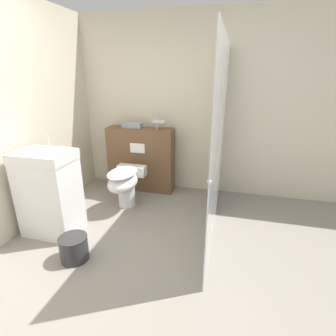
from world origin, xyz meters
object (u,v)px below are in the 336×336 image
Objects in this scene: toilet at (125,183)px; hair_drier at (160,122)px; sink_vanity at (49,193)px; waste_bin at (74,248)px.

hair_drier reaches higher than toilet.
sink_vanity is 0.72m from waste_bin.
toilet is at bearing -117.87° from hair_drier.
sink_vanity reaches higher than waste_bin.
sink_vanity is 4.00× the size of waste_bin.
hair_drier is at bearing 77.73° from waste_bin.
waste_bin is at bearing -102.27° from hair_drier.
toilet is 0.97m from hair_drier.
waste_bin is (-0.06, -1.12, -0.22)m from toilet.
toilet is 0.61× the size of sink_vanity.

